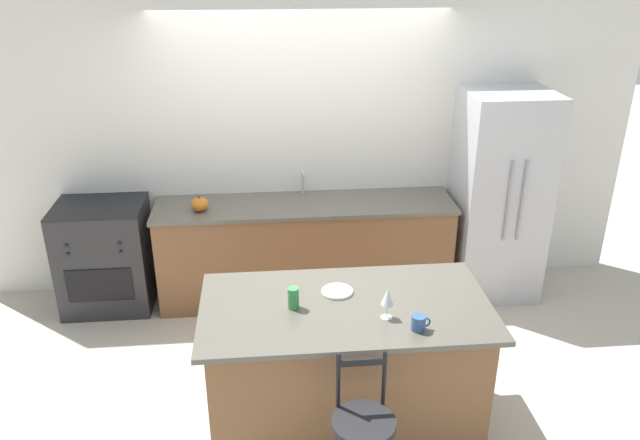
# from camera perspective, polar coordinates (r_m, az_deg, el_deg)

# --- Properties ---
(ground_plane) EXTENTS (18.00, 18.00, 0.00)m
(ground_plane) POSITION_cam_1_polar(r_m,az_deg,el_deg) (5.54, -1.04, -8.65)
(ground_plane) COLOR beige
(wall_back) EXTENTS (6.00, 0.07, 2.70)m
(wall_back) POSITION_cam_1_polar(r_m,az_deg,el_deg) (5.59, -1.68, 6.94)
(wall_back) COLOR silver
(wall_back) RESTS_ON ground_plane
(back_counter) EXTENTS (2.61, 0.66, 0.92)m
(back_counter) POSITION_cam_1_polar(r_m,az_deg,el_deg) (5.63, -1.36, -2.68)
(back_counter) COLOR brown
(back_counter) RESTS_ON ground_plane
(sink_faucet) EXTENTS (0.02, 0.13, 0.22)m
(sink_faucet) POSITION_cam_1_polar(r_m,az_deg,el_deg) (5.57, -1.56, 3.70)
(sink_faucet) COLOR #ADAFB5
(sink_faucet) RESTS_ON back_counter
(kitchen_island) EXTENTS (1.81, 0.96, 0.93)m
(kitchen_island) POSITION_cam_1_polar(r_m,az_deg,el_deg) (4.17, 2.26, -13.13)
(kitchen_island) COLOR brown
(kitchen_island) RESTS_ON ground_plane
(refrigerator) EXTENTS (0.74, 0.71, 1.87)m
(refrigerator) POSITION_cam_1_polar(r_m,az_deg,el_deg) (5.76, 16.01, 2.12)
(refrigerator) COLOR #BCBCC1
(refrigerator) RESTS_ON ground_plane
(oven_range) EXTENTS (0.75, 0.62, 0.96)m
(oven_range) POSITION_cam_1_polar(r_m,az_deg,el_deg) (5.78, -19.01, -3.12)
(oven_range) COLOR #28282B
(oven_range) RESTS_ON ground_plane
(bar_stool_near) EXTENTS (0.35, 0.35, 1.02)m
(bar_stool_near) POSITION_cam_1_polar(r_m,az_deg,el_deg) (3.57, 3.95, -19.27)
(bar_stool_near) COLOR black
(bar_stool_near) RESTS_ON ground_plane
(dinner_plate) EXTENTS (0.21, 0.21, 0.02)m
(dinner_plate) POSITION_cam_1_polar(r_m,az_deg,el_deg) (4.04, 1.59, -6.51)
(dinner_plate) COLOR beige
(dinner_plate) RESTS_ON kitchen_island
(wine_glass) EXTENTS (0.07, 0.07, 0.20)m
(wine_glass) POSITION_cam_1_polar(r_m,az_deg,el_deg) (3.74, 6.18, -7.07)
(wine_glass) COLOR white
(wine_glass) RESTS_ON kitchen_island
(coffee_mug) EXTENTS (0.11, 0.08, 0.09)m
(coffee_mug) POSITION_cam_1_polar(r_m,az_deg,el_deg) (3.70, 9.03, -9.27)
(coffee_mug) COLOR #335689
(coffee_mug) RESTS_ON kitchen_island
(tumbler_cup) EXTENTS (0.07, 0.07, 0.14)m
(tumbler_cup) POSITION_cam_1_polar(r_m,az_deg,el_deg) (3.85, -2.45, -7.13)
(tumbler_cup) COLOR #3D934C
(tumbler_cup) RESTS_ON kitchen_island
(pumpkin_decoration) EXTENTS (0.15, 0.15, 0.14)m
(pumpkin_decoration) POSITION_cam_1_polar(r_m,az_deg,el_deg) (5.34, -10.93, 1.42)
(pumpkin_decoration) COLOR orange
(pumpkin_decoration) RESTS_ON back_counter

